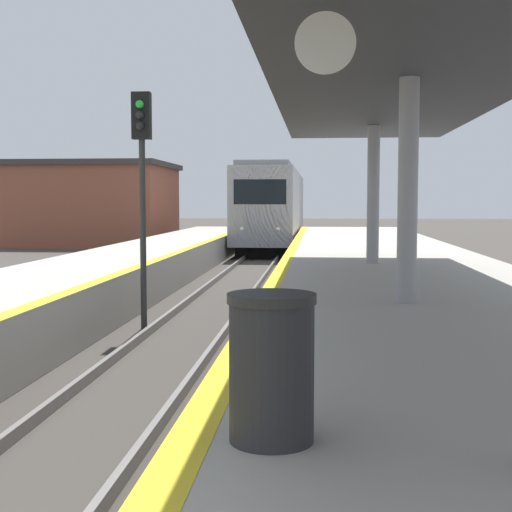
% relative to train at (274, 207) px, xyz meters
% --- Properties ---
extents(train, '(2.77, 19.49, 4.27)m').
position_rel_train_xyz_m(train, '(0.00, 0.00, 0.00)').
color(train, black).
rests_on(train, ground).
extents(signal_mid, '(0.36, 0.31, 4.61)m').
position_rel_train_xyz_m(signal_mid, '(-0.96, -25.83, 1.05)').
color(signal_mid, '#2D2D2D').
rests_on(signal_mid, ground).
extents(station_canopy, '(4.17, 19.96, 3.49)m').
position_rel_train_xyz_m(station_canopy, '(3.76, -28.85, 2.15)').
color(station_canopy, '#99999E').
rests_on(station_canopy, platform_right).
extents(trash_bin, '(0.56, 0.56, 0.93)m').
position_rel_train_xyz_m(trash_bin, '(2.17, -35.10, -0.68)').
color(trash_bin, '#262628').
rests_on(trash_bin, platform_right).
extents(station_building, '(8.80, 8.16, 4.70)m').
position_rel_train_xyz_m(station_building, '(-10.42, 0.67, 0.19)').
color(station_building, brown).
rests_on(station_building, ground).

